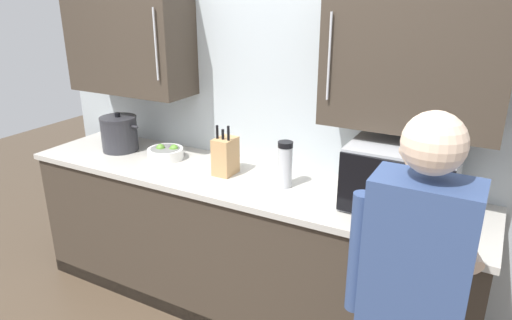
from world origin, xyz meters
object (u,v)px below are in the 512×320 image
at_px(person_figure, 411,294).
at_px(stock_pot, 119,134).
at_px(knife_block, 225,156).
at_px(microwave_oven, 396,177).
at_px(fruit_bowl, 166,153).
at_px(thermos_flask, 285,164).

bearing_deg(person_figure, stock_pot, 159.67).
bearing_deg(knife_block, person_figure, -31.55).
distance_m(microwave_oven, stock_pot, 1.87).
relative_size(fruit_bowl, person_figure, 0.14).
height_order(stock_pot, fruit_bowl, stock_pot).
bearing_deg(person_figure, thermos_flask, 138.15).
distance_m(knife_block, person_figure, 1.46).
distance_m(thermos_flask, fruit_bowl, 0.89).
height_order(stock_pot, thermos_flask, same).
relative_size(microwave_oven, thermos_flask, 1.97).
height_order(microwave_oven, fruit_bowl, microwave_oven).
bearing_deg(fruit_bowl, thermos_flask, -2.45).
bearing_deg(person_figure, fruit_bowl, 155.25).
distance_m(stock_pot, fruit_bowl, 0.39).
bearing_deg(knife_block, thermos_flask, -0.56).
height_order(thermos_flask, knife_block, knife_block).
bearing_deg(person_figure, microwave_oven, 107.22).
relative_size(microwave_oven, fruit_bowl, 2.24).
bearing_deg(thermos_flask, fruit_bowl, 177.55).
distance_m(microwave_oven, thermos_flask, 0.60).
xyz_separation_m(thermos_flask, knife_block, (-0.39, 0.00, -0.02)).
relative_size(thermos_flask, fruit_bowl, 1.14).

